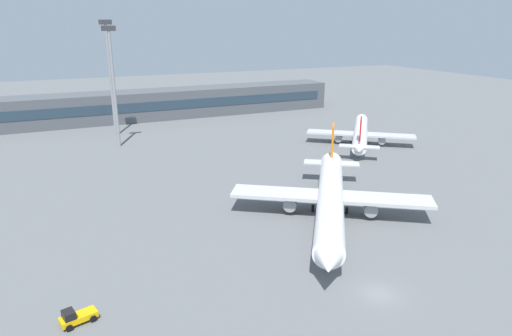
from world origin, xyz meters
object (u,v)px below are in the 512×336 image
at_px(baggage_tug_yellow, 76,317).
at_px(floodlight_tower_west, 113,80).
at_px(airplane_near, 330,198).
at_px(airplane_mid, 361,132).
at_px(floodlight_tower_east, 110,72).

height_order(baggage_tug_yellow, floodlight_tower_west, floodlight_tower_west).
relative_size(airplane_near, airplane_mid, 1.23).
xyz_separation_m(airplane_mid, floodlight_tower_west, (-56.61, 22.24, 13.57)).
height_order(baggage_tug_yellow, floodlight_tower_east, floodlight_tower_east).
bearing_deg(baggage_tug_yellow, floodlight_tower_east, 79.56).
bearing_deg(airplane_mid, floodlight_tower_west, 158.55).
distance_m(baggage_tug_yellow, floodlight_tower_east, 85.34).
xyz_separation_m(airplane_near, floodlight_tower_east, (-22.88, 70.57, 13.78)).
relative_size(airplane_near, floodlight_tower_west, 1.37).
xyz_separation_m(baggage_tug_yellow, floodlight_tower_west, (14.39, 70.57, 15.68)).
bearing_deg(floodlight_tower_west, baggage_tug_yellow, -101.53).
height_order(airplane_near, baggage_tug_yellow, airplane_near).
xyz_separation_m(airplane_near, airplane_mid, (32.94, 36.54, -0.52)).
xyz_separation_m(airplane_mid, floodlight_tower_east, (-55.82, 34.03, 14.29)).
relative_size(baggage_tug_yellow, floodlight_tower_west, 0.13).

